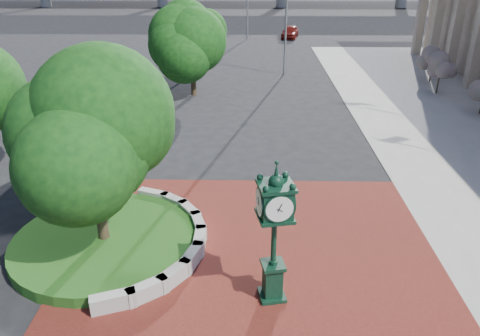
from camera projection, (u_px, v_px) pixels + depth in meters
name	position (u px, v px, depth m)	size (l,w,h in m)	color
ground	(253.00, 249.00, 15.71)	(200.00, 200.00, 0.00)	black
plaza	(254.00, 266.00, 14.80)	(12.00, 12.00, 0.04)	maroon
planter_wall	(173.00, 241.00, 15.65)	(2.96, 6.77, 0.54)	#9E9B93
grass_bed	(105.00, 242.00, 15.72)	(6.10, 6.10, 0.40)	#164A15
tree_planter	(91.00, 145.00, 14.21)	(5.20, 5.20, 6.33)	#38281C
tree_street	(192.00, 47.00, 30.67)	(4.40, 4.40, 5.45)	#38281C
post_clock	(274.00, 228.00, 12.52)	(1.03, 1.03, 4.28)	black
parked_car	(290.00, 32.00, 51.84)	(1.58, 3.93, 1.34)	#60120D
street_lamp_near	(290.00, 1.00, 34.77)	(2.13, 0.30, 9.47)	slate
shrub_mid	(440.00, 71.00, 31.60)	(1.20, 1.20, 2.20)	#38281C
shrub_far	(433.00, 61.00, 34.33)	(1.20, 1.20, 2.20)	#38281C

